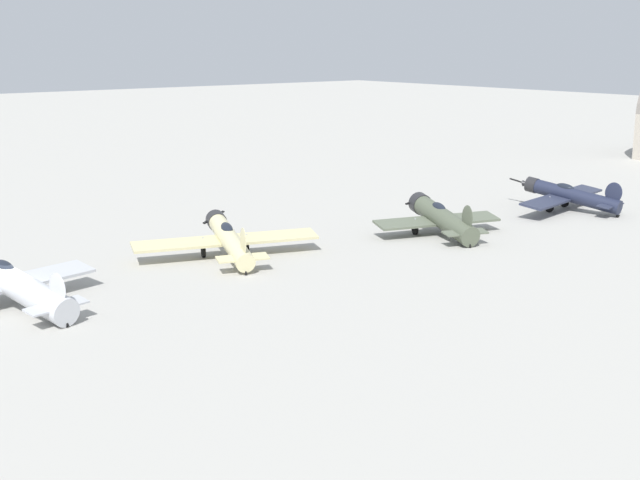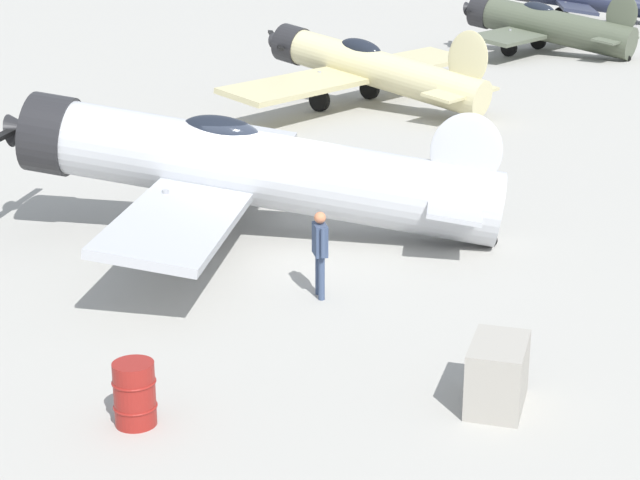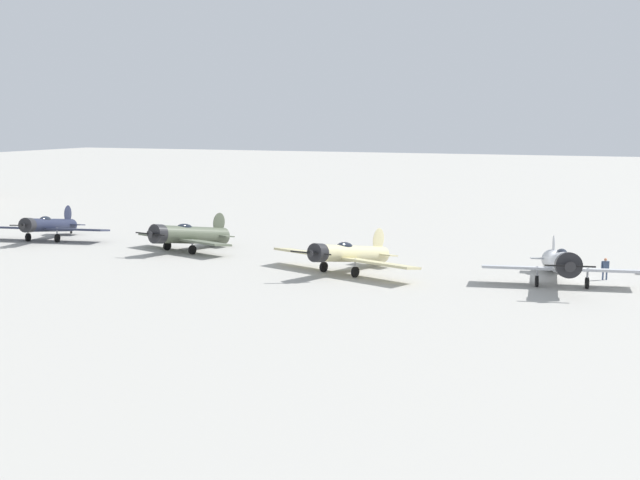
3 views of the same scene
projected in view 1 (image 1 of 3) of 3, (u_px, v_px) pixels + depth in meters
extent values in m
plane|color=#A8A59E|center=(17.00, 310.00, 47.90)|extent=(400.00, 400.00, 0.00)
cylinder|color=#B7BABF|center=(15.00, 284.00, 47.55)|extent=(10.18, 3.56, 2.96)
ellipsoid|color=black|center=(4.00, 267.00, 47.99)|extent=(1.89, 1.10, 0.91)
cube|color=#ADAFB5|center=(4.00, 285.00, 48.36)|extent=(4.14, 11.21, 0.45)
ellipsoid|color=#B7BABF|center=(57.00, 288.00, 44.82)|extent=(1.70, 0.46, 1.81)
cube|color=#ADAFB5|center=(57.00, 306.00, 45.18)|extent=(1.76, 3.55, 0.25)
cylinder|color=#999BA0|center=(25.00, 282.00, 50.07)|extent=(0.14, 0.14, 1.07)
cylinder|color=black|center=(26.00, 290.00, 50.19)|extent=(0.82, 0.35, 0.80)
cylinder|color=black|center=(66.00, 325.00, 44.88)|extent=(0.29, 0.15, 0.28)
cylinder|color=beige|center=(230.00, 240.00, 58.25)|extent=(8.41, 3.93, 2.51)
cylinder|color=#232326|center=(216.00, 221.00, 61.75)|extent=(1.49, 1.67, 1.51)
cone|color=#232326|center=(214.00, 218.00, 62.32)|extent=(0.78, 0.75, 0.66)
cube|color=black|center=(214.00, 217.00, 62.46)|extent=(1.62, 2.68, 0.45)
ellipsoid|color=black|center=(227.00, 228.00, 58.86)|extent=(1.93, 1.29, 0.92)
cube|color=#C6BC89|center=(227.00, 240.00, 59.21)|extent=(5.95, 12.88, 0.46)
ellipsoid|color=beige|center=(243.00, 242.00, 54.89)|extent=(1.71, 0.68, 2.08)
cube|color=#C6BC89|center=(243.00, 258.00, 55.32)|extent=(2.14, 3.57, 0.26)
cylinder|color=#999BA0|center=(203.00, 245.00, 59.23)|extent=(0.14, 0.14, 1.01)
cylinder|color=black|center=(203.00, 252.00, 59.34)|extent=(0.82, 0.45, 0.80)
cylinder|color=#999BA0|center=(246.00, 241.00, 60.25)|extent=(0.14, 0.14, 1.01)
cylinder|color=black|center=(247.00, 248.00, 60.37)|extent=(0.82, 0.45, 0.80)
cylinder|color=black|center=(246.00, 273.00, 54.87)|extent=(0.30, 0.18, 0.28)
cylinder|color=#4C5442|center=(444.00, 219.00, 65.33)|extent=(8.30, 3.91, 2.67)
cylinder|color=#232326|center=(420.00, 204.00, 68.68)|extent=(1.57, 1.94, 1.79)
cone|color=#232326|center=(416.00, 201.00, 69.25)|extent=(0.82, 0.86, 0.77)
cube|color=black|center=(416.00, 201.00, 69.38)|extent=(0.64, 2.64, 0.29)
ellipsoid|color=black|center=(439.00, 207.00, 65.88)|extent=(1.92, 1.25, 0.91)
cube|color=#565E4C|center=(437.00, 221.00, 66.27)|extent=(4.98, 10.32, 0.47)
ellipsoid|color=#4C5442|center=(467.00, 218.00, 62.08)|extent=(1.70, 0.63, 2.06)
cube|color=#565E4C|center=(465.00, 232.00, 62.52)|extent=(2.06, 3.57, 0.25)
cylinder|color=#999BA0|center=(415.00, 224.00, 66.16)|extent=(0.14, 0.14, 0.91)
cylinder|color=black|center=(415.00, 230.00, 66.27)|extent=(0.82, 0.43, 0.80)
cylinder|color=#999BA0|center=(453.00, 221.00, 67.36)|extent=(0.14, 0.14, 0.91)
cylinder|color=black|center=(453.00, 226.00, 67.46)|extent=(0.82, 0.43, 0.80)
cylinder|color=black|center=(470.00, 246.00, 62.10)|extent=(0.30, 0.18, 0.28)
cylinder|color=#1E2338|center=(574.00, 196.00, 74.92)|extent=(8.55, 2.87, 2.37)
cylinder|color=#232326|center=(532.00, 185.00, 77.30)|extent=(1.32, 1.55, 1.48)
cone|color=#232326|center=(526.00, 183.00, 77.69)|extent=(0.72, 0.68, 0.64)
cube|color=black|center=(524.00, 183.00, 77.79)|extent=(3.20, 0.28, 0.53)
ellipsoid|color=black|center=(565.00, 187.00, 75.30)|extent=(1.89, 1.09, 0.90)
cube|color=#282D42|center=(563.00, 197.00, 75.60)|extent=(4.43, 12.72, 0.45)
ellipsoid|color=#1E2338|center=(614.00, 193.00, 72.55)|extent=(1.72, 0.45, 1.97)
cube|color=#282D42|center=(610.00, 205.00, 72.92)|extent=(1.74, 3.55, 0.25)
cylinder|color=#999BA0|center=(550.00, 202.00, 74.84)|extent=(0.14, 0.14, 1.00)
cylinder|color=black|center=(549.00, 208.00, 74.96)|extent=(0.82, 0.35, 0.80)
cylinder|color=#999BA0|center=(565.00, 197.00, 77.12)|extent=(0.14, 0.14, 1.00)
cylinder|color=black|center=(564.00, 203.00, 77.24)|extent=(0.82, 0.35, 0.80)
cylinder|color=black|center=(618.00, 216.00, 72.68)|extent=(0.29, 0.15, 0.28)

